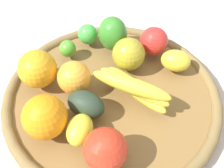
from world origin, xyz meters
TOP-DOWN VIEW (x-y plane):
  - ground_plane at (0.00, 0.00)m, footprint 2.40×2.40m
  - basket at (0.00, 0.00)m, footprint 0.47×0.47m
  - banana_bunch at (0.05, -0.00)m, footprint 0.17×0.11m
  - apple_1 at (0.05, 0.15)m, footprint 0.08×0.08m
  - lemon_1 at (-0.02, -0.13)m, footprint 0.05×0.07m
  - bell_pepper at (-0.05, 0.13)m, footprint 0.10×0.10m
  - lime_0 at (-0.11, 0.13)m, footprint 0.07×0.07m
  - orange_0 at (-0.16, -0.03)m, footprint 0.09×0.09m
  - lime_1 at (-0.14, 0.07)m, footprint 0.06×0.06m
  - avocado at (-0.03, -0.07)m, footprint 0.08×0.06m
  - orange_2 at (-0.08, -0.02)m, footprint 0.07×0.07m
  - apple_0 at (0.01, 0.08)m, footprint 0.08×0.08m
  - apple_2 at (0.05, -0.16)m, footprint 0.11×0.11m
  - orange_1 at (-0.08, -0.13)m, footprint 0.09×0.09m
  - lemon_0 at (0.11, 0.11)m, footprint 0.07×0.06m

SIDE VIEW (x-z plane):
  - ground_plane at x=0.00m, z-range 0.00..0.00m
  - basket at x=0.00m, z-range 0.00..0.04m
  - lime_1 at x=-0.14m, z-range 0.04..0.08m
  - lemon_1 at x=-0.02m, z-range 0.04..0.08m
  - lemon_0 at x=0.11m, z-range 0.04..0.09m
  - lime_0 at x=-0.11m, z-range 0.04..0.09m
  - avocado at x=-0.03m, z-range 0.04..0.09m
  - banana_bunch at x=0.05m, z-range 0.04..0.10m
  - apple_1 at x=0.05m, z-range 0.04..0.11m
  - orange_2 at x=-0.08m, z-range 0.04..0.11m
  - apple_0 at x=0.01m, z-range 0.04..0.11m
  - apple_2 at x=0.05m, z-range 0.04..0.11m
  - orange_0 at x=-0.16m, z-range 0.04..0.12m
  - orange_1 at x=-0.08m, z-range 0.04..0.12m
  - bell_pepper at x=-0.05m, z-range 0.04..0.12m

